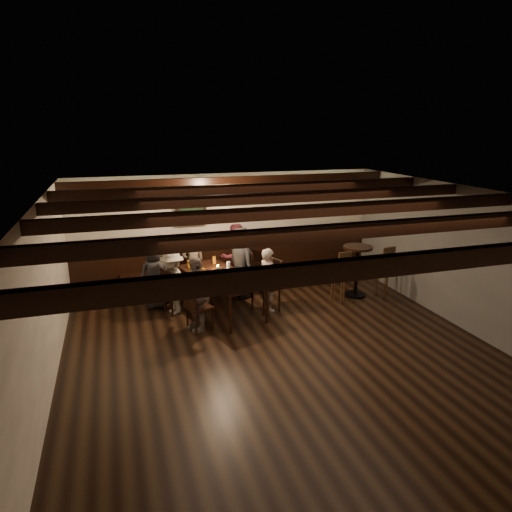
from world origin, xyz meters
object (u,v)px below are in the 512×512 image
object	(u,v)px
chair_right_near	(240,283)
person_left_near	(173,282)
person_right_near	(241,263)
bar_stool_right	(382,277)
high_top_table	(357,263)
person_bench_right	(235,257)
person_right_far	(268,280)
bar_stool_left	(339,283)
chair_left_far	(199,315)
person_left_far	(196,294)
person_bench_left	(155,276)
chair_left_near	(175,299)
dining_table	(221,277)
chair_right_far	(267,295)
person_bench_centre	(193,263)

from	to	relation	value
chair_right_near	person_left_near	xyz separation A→B (m)	(-1.40, -0.46, 0.31)
person_left_near	person_right_near	world-z (taller)	person_right_near
chair_right_near	bar_stool_right	size ratio (longest dim) A/B	0.88
high_top_table	bar_stool_right	distance (m)	0.60
person_left_near	person_right_near	xyz separation A→B (m)	(1.43, 0.47, 0.11)
person_bench_right	high_top_table	distance (m)	2.51
person_right_far	person_left_near	bearing A→B (deg)	59.04
person_bench_right	bar_stool_left	bearing A→B (deg)	123.63
chair_left_far	person_bench_right	world-z (taller)	person_bench_right
person_left_far	chair_right_near	bearing A→B (deg)	121.49
chair_right_near	person_right_far	size ratio (longest dim) A/B	0.77
person_left_far	bar_stool_right	distance (m)	3.91
chair_right_near	bar_stool_left	distance (m)	1.97
person_left_near	person_left_far	distance (m)	0.90
chair_left_far	person_right_far	xyz separation A→B (m)	(1.39, 0.46, 0.34)
person_bench_left	high_top_table	size ratio (longest dim) A/B	1.21
chair_left_near	high_top_table	bearing A→B (deg)	68.33
person_bench_right	bar_stool_left	distance (m)	2.22
dining_table	chair_right_far	size ratio (longest dim) A/B	2.15
dining_table	bar_stool_left	xyz separation A→B (m)	(2.30, -0.22, -0.28)
person_bench_left	person_right_near	distance (m)	1.71
bar_stool_left	person_left_near	bearing A→B (deg)	162.62
person_left_far	chair_left_far	bearing A→B (deg)	90.00
dining_table	chair_right_near	size ratio (longest dim) A/B	2.29
person_left_far	person_bench_right	bearing A→B (deg)	129.29
person_right_far	bar_stool_left	size ratio (longest dim) A/B	1.14
person_bench_left	bar_stool_right	xyz separation A→B (m)	(4.44, -0.75, -0.24)
person_bench_right	chair_right_near	bearing A→B (deg)	68.14
chair_left_near	person_bench_left	xyz separation A→B (m)	(-0.31, 0.37, 0.37)
chair_left_far	person_bench_left	distance (m)	1.41
high_top_table	bar_stool_right	world-z (taller)	bar_stool_right
chair_left_near	chair_right_near	bearing A→B (deg)	90.00
chair_left_near	chair_right_near	size ratio (longest dim) A/B	0.93
chair_right_far	bar_stool_left	size ratio (longest dim) A/B	0.93
person_bench_left	person_bench_centre	size ratio (longest dim) A/B	0.93
person_right_far	chair_left_near	bearing A→B (deg)	58.49
chair_left_far	person_bench_left	world-z (taller)	person_bench_left
chair_right_far	high_top_table	bearing A→B (deg)	-102.83
chair_left_far	person_bench_right	size ratio (longest dim) A/B	0.61
person_bench_left	person_left_near	size ratio (longest dim) A/B	1.06
person_left_far	chair_right_far	bearing A→B (deg)	90.00
high_top_table	person_bench_right	bearing A→B (deg)	152.62
person_left_far	dining_table	bearing A→B (deg)	120.96
person_left_far	person_bench_left	bearing A→B (deg)	-173.66
person_left_far	bar_stool_left	size ratio (longest dim) A/B	1.23
dining_table	bar_stool_left	size ratio (longest dim) A/B	2.00
person_right_far	bar_stool_left	bearing A→B (deg)	-109.36
chair_right_far	person_right_near	world-z (taller)	person_right_near
person_bench_right	person_right_far	distance (m)	1.36
person_right_far	bar_stool_left	distance (m)	1.46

